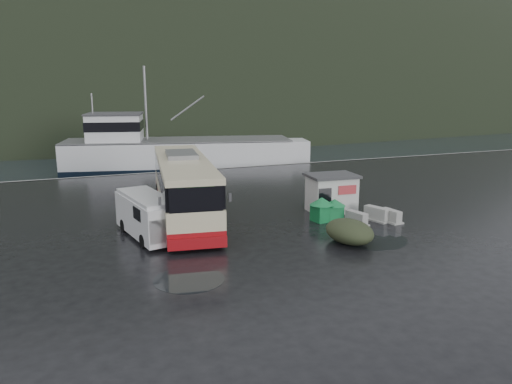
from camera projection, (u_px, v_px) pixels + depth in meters
name	position (u px, v px, depth m)	size (l,w,h in m)	color
ground	(242.00, 231.00, 27.53)	(160.00, 160.00, 0.00)	black
harbor_water	(97.00, 115.00, 127.62)	(300.00, 180.00, 0.02)	black
quay_edge	(169.00, 172.00, 45.73)	(160.00, 0.60, 1.50)	#999993
headland	(97.00, 99.00, 258.55)	(780.00, 540.00, 570.00)	black
coach_bus	(185.00, 217.00, 30.30)	(3.35, 13.60, 3.85)	beige
white_van	(148.00, 237.00, 26.44)	(1.90, 5.49, 2.29)	silver
waste_bin_left	(334.00, 220.00, 29.63)	(0.93, 0.93, 1.29)	#14753A
waste_bin_right	(321.00, 221.00, 29.44)	(1.03, 1.03, 1.43)	#14753A
dome_tent	(349.00, 243.00, 25.47)	(2.15, 3.02, 1.19)	#2E3520
ticket_kiosk	(331.00, 211.00, 31.70)	(3.05, 2.31, 2.38)	silver
jersey_barrier_a	(356.00, 224.00, 28.78)	(0.74, 1.48, 0.74)	#999993
jersey_barrier_b	(376.00, 220.00, 29.58)	(0.81, 1.62, 0.81)	#999993
jersey_barrier_c	(390.00, 222.00, 29.27)	(0.74, 1.47, 0.74)	#999993
fishing_trawler	(179.00, 159.00, 53.56)	(28.01, 6.13, 11.20)	silver
puddles	(316.00, 234.00, 26.85)	(14.63, 12.38, 0.01)	black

